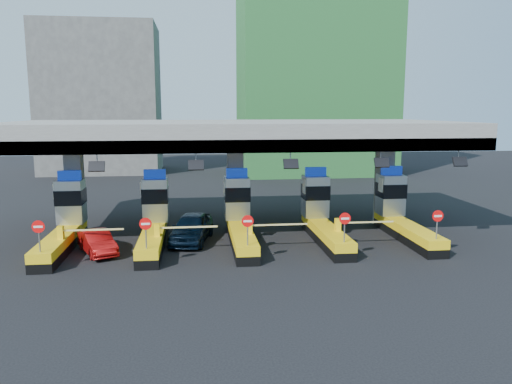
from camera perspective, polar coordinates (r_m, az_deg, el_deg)
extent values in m
plane|color=black|center=(29.90, -1.88, -5.61)|extent=(120.00, 120.00, 0.00)
cube|color=slate|center=(31.91, -2.42, 6.71)|extent=(28.00, 12.00, 1.50)
cube|color=#4C4C49|center=(26.26, -1.43, 5.27)|extent=(28.00, 0.60, 0.70)
cube|color=slate|center=(33.02, -19.95, 0.14)|extent=(1.00, 1.00, 5.50)
cube|color=slate|center=(32.26, -2.38, 0.49)|extent=(1.00, 1.00, 5.50)
cube|color=slate|center=(34.51, 14.41, 0.79)|extent=(1.00, 1.00, 5.50)
cylinder|color=slate|center=(26.66, -17.71, 3.60)|extent=(0.06, 0.06, 0.50)
cube|color=black|center=(26.50, -17.75, 2.80)|extent=(0.80, 0.38, 0.54)
cylinder|color=slate|center=(26.19, -6.88, 3.88)|extent=(0.06, 0.06, 0.50)
cube|color=black|center=(26.03, -6.87, 3.07)|extent=(0.80, 0.38, 0.54)
cylinder|color=slate|center=(26.67, 3.95, 4.02)|extent=(0.06, 0.06, 0.50)
cube|color=black|center=(26.51, 4.02, 3.23)|extent=(0.80, 0.38, 0.54)
cylinder|color=slate|center=(28.04, 14.06, 4.03)|extent=(0.06, 0.06, 0.50)
cube|color=black|center=(27.89, 14.18, 3.27)|extent=(0.80, 0.38, 0.54)
cylinder|color=slate|center=(29.95, 22.14, 3.94)|extent=(0.06, 0.06, 0.50)
cube|color=black|center=(29.80, 22.29, 3.23)|extent=(0.80, 0.38, 0.54)
cube|color=black|center=(29.72, -21.39, -5.86)|extent=(1.20, 8.00, 0.50)
cube|color=#E5B70C|center=(29.60, -21.45, -4.92)|extent=(1.20, 8.00, 0.50)
cube|color=#9EA3A8|center=(31.94, -20.38, -1.00)|extent=(1.50, 1.50, 2.60)
cube|color=black|center=(31.87, -20.42, -0.48)|extent=(1.56, 1.56, 0.90)
cube|color=#0C2DBF|center=(31.71, -20.54, 1.81)|extent=(1.30, 0.35, 0.55)
cube|color=white|center=(31.74, -21.98, 0.12)|extent=(0.06, 0.70, 0.90)
cylinder|color=slate|center=(26.03, -23.52, -4.93)|extent=(0.07, 0.07, 1.30)
cylinder|color=red|center=(25.86, -23.63, -3.65)|extent=(0.60, 0.04, 0.60)
cube|color=white|center=(25.84, -23.64, -3.67)|extent=(0.42, 0.02, 0.10)
cube|color=#E5B70C|center=(28.24, -21.43, -4.34)|extent=(0.30, 0.35, 0.70)
cube|color=white|center=(27.85, -18.15, -4.13)|extent=(3.20, 0.08, 0.08)
cube|color=black|center=(28.87, -11.69, -5.84)|extent=(1.20, 8.00, 0.50)
cube|color=#E5B70C|center=(28.74, -11.72, -4.87)|extent=(1.20, 8.00, 0.50)
cube|color=#9EA3A8|center=(31.15, -11.40, -0.85)|extent=(1.50, 1.50, 2.60)
cube|color=black|center=(31.08, -11.42, -0.31)|extent=(1.56, 1.56, 0.90)
cube|color=#0C2DBF|center=(30.91, -11.50, 2.04)|extent=(1.30, 0.35, 0.55)
cube|color=white|center=(30.82, -12.97, 0.31)|extent=(0.06, 0.70, 0.90)
cylinder|color=slate|center=(25.05, -12.46, -4.89)|extent=(0.07, 0.07, 1.30)
cylinder|color=red|center=(24.88, -12.51, -3.57)|extent=(0.60, 0.04, 0.60)
cube|color=white|center=(24.86, -12.52, -3.58)|extent=(0.42, 0.02, 0.10)
cube|color=#E5B70C|center=(27.41, -11.24, -4.26)|extent=(0.30, 0.35, 0.70)
cube|color=white|center=(27.31, -7.78, -4.00)|extent=(3.20, 0.08, 0.08)
cube|color=black|center=(28.87, -1.71, -5.64)|extent=(1.20, 8.00, 0.50)
cube|color=#E5B70C|center=(28.75, -1.71, -4.68)|extent=(1.20, 8.00, 0.50)
cube|color=#9EA3A8|center=(31.15, -2.20, -0.66)|extent=(1.50, 1.50, 2.60)
cube|color=black|center=(31.08, -2.20, -0.13)|extent=(1.56, 1.56, 0.90)
cube|color=#0C2DBF|center=(30.92, -2.22, 2.22)|extent=(1.30, 0.35, 0.55)
cube|color=white|center=(30.69, -3.65, 0.50)|extent=(0.06, 0.70, 0.90)
cylinder|color=slate|center=(25.05, -0.97, -4.67)|extent=(0.07, 0.07, 1.30)
cylinder|color=red|center=(24.89, -0.96, -3.34)|extent=(0.60, 0.04, 0.60)
cube|color=white|center=(24.86, -0.96, -3.36)|extent=(0.42, 0.02, 0.10)
cube|color=#E5B70C|center=(27.48, -0.76, -4.05)|extent=(0.30, 0.35, 0.70)
cube|color=white|center=(27.68, 2.64, -3.75)|extent=(3.20, 0.08, 0.08)
cube|color=black|center=(29.73, 7.98, -5.29)|extent=(1.20, 8.00, 0.50)
cube|color=#E5B70C|center=(29.61, 8.00, -4.35)|extent=(1.20, 8.00, 0.50)
cube|color=#9EA3A8|center=(31.95, 6.78, -0.47)|extent=(1.50, 1.50, 2.60)
cube|color=black|center=(31.88, 6.79, 0.05)|extent=(1.56, 1.56, 0.90)
cube|color=#0C2DBF|center=(31.72, 6.83, 2.34)|extent=(1.30, 0.35, 0.55)
cube|color=white|center=(31.37, 5.51, 0.66)|extent=(0.06, 0.70, 0.90)
cylinder|color=slate|center=(26.04, 10.08, -4.27)|extent=(0.07, 0.07, 1.30)
cylinder|color=red|center=(25.87, 10.13, -3.00)|extent=(0.60, 0.04, 0.60)
cube|color=white|center=(25.85, 10.15, -3.01)|extent=(0.42, 0.02, 0.10)
cube|color=#E5B70C|center=(28.44, 9.33, -3.71)|extent=(0.30, 0.35, 0.70)
cube|color=white|center=(28.92, 12.48, -3.39)|extent=(3.20, 0.08, 0.08)
cube|color=black|center=(31.37, 16.87, -4.83)|extent=(1.20, 8.00, 0.50)
cube|color=#E5B70C|center=(31.25, 16.91, -3.94)|extent=(1.20, 8.00, 0.50)
cube|color=#9EA3A8|center=(33.48, 15.12, -0.28)|extent=(1.50, 1.50, 2.60)
cube|color=black|center=(33.41, 15.15, 0.22)|extent=(1.56, 1.56, 0.90)
cube|color=#0C2DBF|center=(33.26, 15.23, 2.40)|extent=(1.30, 0.35, 0.55)
cube|color=white|center=(32.81, 14.07, 0.81)|extent=(0.06, 0.70, 0.90)
cylinder|color=slate|center=(27.89, 19.97, -3.79)|extent=(0.07, 0.07, 1.30)
cylinder|color=red|center=(27.74, 20.07, -2.59)|extent=(0.60, 0.04, 0.60)
cube|color=white|center=(27.72, 20.09, -2.60)|extent=(0.42, 0.02, 0.10)
cube|color=#E5B70C|center=(30.21, 18.49, -3.31)|extent=(0.30, 0.35, 0.70)
cube|color=white|center=(30.93, 21.27, -2.99)|extent=(3.20, 0.08, 0.08)
cube|color=#1E5926|center=(62.80, 6.69, 15.05)|extent=(18.00, 12.00, 28.00)
cube|color=#4C4C49|center=(65.80, -17.26, 10.07)|extent=(14.00, 10.00, 18.00)
imported|color=black|center=(29.76, -7.37, -4.07)|extent=(2.98, 5.28, 1.69)
imported|color=maroon|center=(28.54, -17.69, -5.48)|extent=(2.80, 4.02, 1.26)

